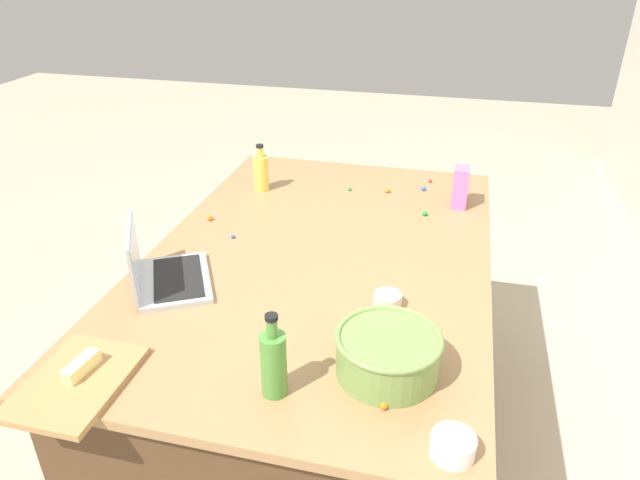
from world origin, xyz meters
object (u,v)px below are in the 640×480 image
at_px(laptop, 162,272).
at_px(butter_stick_left, 81,366).
at_px(bottle_olive, 274,362).
at_px(ramekin_small, 387,300).
at_px(bottle_oil, 261,172).
at_px(mixing_bowl_large, 388,353).
at_px(cutting_board, 76,382).
at_px(ramekin_medium, 453,446).
at_px(candy_bag, 460,187).

relative_size(laptop, butter_stick_left, 3.44).
height_order(bottle_olive, ramekin_small, bottle_olive).
xyz_separation_m(laptop, bottle_oil, (-0.82, 0.05, 0.04)).
bearing_deg(laptop, bottle_olive, 52.66).
relative_size(laptop, mixing_bowl_large, 1.37).
height_order(bottle_olive, cutting_board, bottle_olive).
xyz_separation_m(laptop, mixing_bowl_large, (0.25, 0.77, 0.02)).
xyz_separation_m(bottle_oil, ramekin_medium, (1.30, 0.89, -0.06)).
height_order(mixing_bowl_large, bottle_oil, bottle_oil).
bearing_deg(bottle_oil, candy_bag, 92.15).
relative_size(bottle_olive, ramekin_small, 2.72).
distance_m(cutting_board, ramekin_small, 0.89).
relative_size(mixing_bowl_large, butter_stick_left, 2.51).
bearing_deg(butter_stick_left, candy_bag, 145.56).
bearing_deg(bottle_oil, butter_stick_left, -1.87).
bearing_deg(butter_stick_left, ramekin_medium, 88.55).
bearing_deg(candy_bag, ramekin_small, -13.00).
height_order(cutting_board, ramekin_medium, ramekin_medium).
relative_size(laptop, ramekin_small, 4.42).
xyz_separation_m(ramekin_small, candy_bag, (-0.80, 0.19, 0.06)).
distance_m(bottle_olive, butter_stick_left, 0.50).
relative_size(cutting_board, ramekin_medium, 3.29).
bearing_deg(mixing_bowl_large, cutting_board, -72.53).
height_order(mixing_bowl_large, butter_stick_left, mixing_bowl_large).
distance_m(mixing_bowl_large, ramekin_medium, 0.29).
bearing_deg(mixing_bowl_large, ramekin_medium, 37.52).
xyz_separation_m(laptop, ramekin_medium, (0.48, 0.94, -0.02)).
xyz_separation_m(bottle_oil, cutting_board, (1.31, -0.04, -0.07)).
bearing_deg(bottle_olive, butter_stick_left, -82.15).
bearing_deg(cutting_board, laptop, -178.73).
xyz_separation_m(butter_stick_left, ramekin_medium, (0.02, 0.93, -0.01)).
distance_m(laptop, candy_bag, 1.25).
bearing_deg(ramekin_medium, candy_bag, -178.58).
xyz_separation_m(mixing_bowl_large, candy_bag, (-1.10, 0.14, 0.02)).
distance_m(laptop, bottle_oil, 0.83).
relative_size(bottle_oil, cutting_board, 0.63).
bearing_deg(laptop, ramekin_medium, 63.14).
height_order(butter_stick_left, candy_bag, candy_bag).
distance_m(butter_stick_left, ramekin_medium, 0.93).
distance_m(bottle_oil, ramekin_medium, 1.58).
distance_m(mixing_bowl_large, bottle_oil, 1.29).
bearing_deg(butter_stick_left, bottle_olive, 97.85).
bearing_deg(mixing_bowl_large, candy_bag, 172.56).
height_order(laptop, cutting_board, laptop).
height_order(cutting_board, ramekin_small, ramekin_small).
bearing_deg(bottle_olive, candy_bag, 161.99).
bearing_deg(ramekin_small, ramekin_medium, 22.31).
height_order(cutting_board, butter_stick_left, butter_stick_left).
height_order(bottle_oil, ramekin_medium, bottle_oil).
bearing_deg(mixing_bowl_large, bottle_oil, -146.36).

